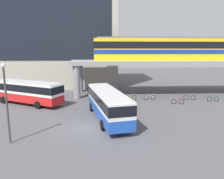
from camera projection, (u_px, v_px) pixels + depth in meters
ground_plane at (90, 103)px, 30.32m from camera, size 120.00×120.00×0.00m
station_building at (59, 36)px, 44.65m from camera, size 24.11×13.47×20.93m
elevated_platform at (163, 65)px, 35.75m from camera, size 31.23×6.98×5.81m
train at (165, 49)px, 35.25m from camera, size 23.94×2.96×3.84m
bus_main at (107, 102)px, 23.01m from camera, size 4.74×11.33×3.22m
bus_secondary at (27, 90)px, 29.48m from camera, size 10.91×7.51×3.22m
bicycle_silver at (149, 98)px, 32.23m from camera, size 1.79×0.17×1.04m
bicycle_brown at (189, 98)px, 32.27m from camera, size 1.76×0.43×1.04m
bicycle_black at (104, 98)px, 32.16m from camera, size 1.65×0.79×1.04m
bicycle_orange at (131, 98)px, 31.99m from camera, size 1.73×0.56×1.04m
bicycle_red at (178, 102)px, 29.73m from camera, size 1.77×0.42×1.04m
bicycle_green at (213, 99)px, 31.39m from camera, size 1.79×0.10×1.04m
lamp_post at (6, 98)px, 16.66m from camera, size 0.36×0.36×6.56m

